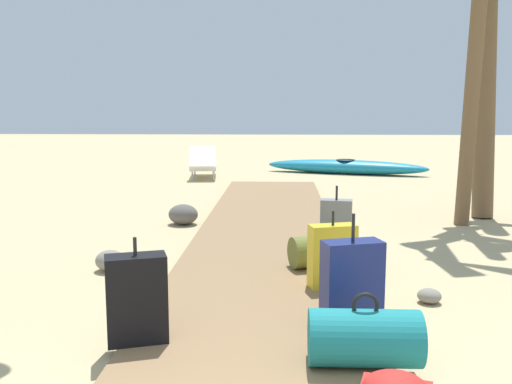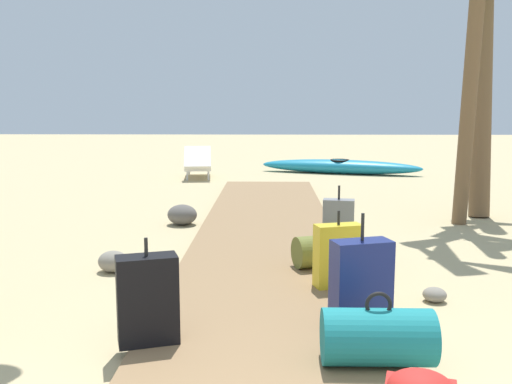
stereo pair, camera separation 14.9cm
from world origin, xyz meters
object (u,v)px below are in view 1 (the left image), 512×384
object	(u,v)px
suitcase_navy	(352,283)
lounge_chair	(203,164)
duffel_bag_olive	(324,251)
duffel_bag_teal	(364,338)
suitcase_grey	(336,227)
suitcase_yellow	(332,256)
kayak	(346,167)
suitcase_black	(137,299)

from	to	relation	value
suitcase_navy	lounge_chair	bearing A→B (deg)	104.29
duffel_bag_olive	duffel_bag_teal	size ratio (longest dim) A/B	1.07
suitcase_grey	suitcase_navy	distance (m)	2.00
duffel_bag_olive	suitcase_yellow	xyz separation A→B (m)	(0.02, -0.64, 0.12)
kayak	duffel_bag_teal	bearing A→B (deg)	-95.80
duffel_bag_olive	suitcase_navy	bearing A→B (deg)	-86.69
duffel_bag_teal	kayak	size ratio (longest dim) A/B	0.17
duffel_bag_teal	lounge_chair	bearing A→B (deg)	103.35
kayak	suitcase_grey	bearing A→B (deg)	-97.11
lounge_chair	duffel_bag_olive	bearing A→B (deg)	-73.66
suitcase_yellow	lounge_chair	bearing A→B (deg)	105.31
suitcase_grey	kayak	distance (m)	8.30
suitcase_black	kayak	xyz separation A→B (m)	(2.57, 10.61, -0.20)
kayak	suitcase_navy	bearing A→B (deg)	-96.16
suitcase_grey	suitcase_yellow	world-z (taller)	suitcase_grey
suitcase_black	suitcase_navy	xyz separation A→B (m)	(1.46, 0.37, 0.01)
duffel_bag_olive	duffel_bag_teal	world-z (taller)	duffel_bag_teal
suitcase_yellow	suitcase_navy	world-z (taller)	suitcase_navy
suitcase_yellow	suitcase_black	bearing A→B (deg)	-138.48
suitcase_yellow	duffel_bag_teal	bearing A→B (deg)	-87.78
suitcase_yellow	kayak	xyz separation A→B (m)	(1.17, 9.37, -0.18)
duffel_bag_teal	suitcase_grey	world-z (taller)	suitcase_grey
duffel_bag_olive	suitcase_yellow	bearing A→B (deg)	-87.76
kayak	suitcase_yellow	bearing A→B (deg)	-97.10
duffel_bag_olive	kayak	bearing A→B (deg)	82.23
duffel_bag_teal	kayak	distance (m)	10.95
duffel_bag_olive	suitcase_black	bearing A→B (deg)	-126.26
duffel_bag_teal	suitcase_yellow	bearing A→B (deg)	92.22
suitcase_grey	suitcase_black	bearing A→B (deg)	-122.96
duffel_bag_teal	suitcase_black	bearing A→B (deg)	168.82
lounge_chair	kayak	distance (m)	3.60
suitcase_black	lounge_chair	xyz separation A→B (m)	(-0.88, 9.58, -0.05)
suitcase_black	lounge_chair	bearing A→B (deg)	95.26
suitcase_black	kayak	bearing A→B (deg)	76.40
suitcase_yellow	suitcase_black	world-z (taller)	suitcase_black
duffel_bag_olive	duffel_bag_teal	bearing A→B (deg)	-87.77
duffel_bag_teal	suitcase_yellow	distance (m)	1.53
duffel_bag_teal	duffel_bag_olive	bearing A→B (deg)	92.23
duffel_bag_olive	duffel_bag_teal	distance (m)	2.17
duffel_bag_teal	suitcase_navy	bearing A→B (deg)	89.76
duffel_bag_olive	suitcase_yellow	size ratio (longest dim) A/B	1.07
suitcase_yellow	lounge_chair	size ratio (longest dim) A/B	0.42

